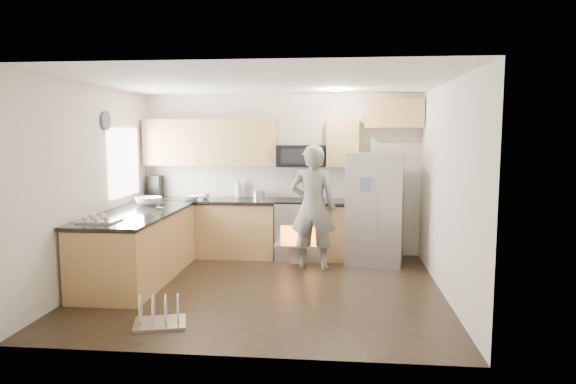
# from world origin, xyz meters

# --- Properties ---
(ground) EXTENTS (4.50, 4.50, 0.00)m
(ground) POSITION_xyz_m (0.00, 0.00, 0.00)
(ground) COLOR black
(ground) RESTS_ON ground
(room_shell) EXTENTS (4.54, 4.04, 2.62)m
(room_shell) POSITION_xyz_m (-0.04, 0.02, 1.67)
(room_shell) COLOR beige
(room_shell) RESTS_ON ground
(back_cabinet_run) EXTENTS (4.45, 0.64, 2.50)m
(back_cabinet_run) POSITION_xyz_m (-0.59, 1.75, 0.96)
(back_cabinet_run) COLOR #AB7944
(back_cabinet_run) RESTS_ON ground
(peninsula) EXTENTS (0.96, 2.36, 1.04)m
(peninsula) POSITION_xyz_m (-1.75, 0.25, 0.47)
(peninsula) COLOR #AB7944
(peninsula) RESTS_ON ground
(stove_range) EXTENTS (0.76, 0.97, 1.79)m
(stove_range) POSITION_xyz_m (0.35, 1.69, 0.68)
(stove_range) COLOR #B7B7BC
(stove_range) RESTS_ON ground
(refrigerator) EXTENTS (0.93, 0.78, 1.69)m
(refrigerator) POSITION_xyz_m (1.50, 1.45, 0.85)
(refrigerator) COLOR #B7B7BC
(refrigerator) RESTS_ON ground
(person) EXTENTS (0.71, 0.50, 1.82)m
(person) POSITION_xyz_m (0.58, 1.07, 0.91)
(person) COLOR gray
(person) RESTS_ON ground
(dish_rack) EXTENTS (0.62, 0.55, 0.32)m
(dish_rack) POSITION_xyz_m (-0.89, -1.33, 0.09)
(dish_rack) COLOR #B7B7BC
(dish_rack) RESTS_ON ground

